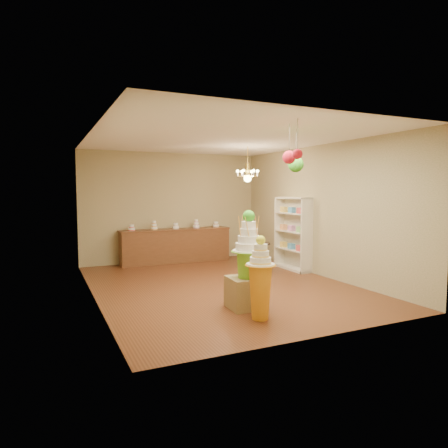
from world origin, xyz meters
name	(u,v)px	position (x,y,z in m)	size (l,w,h in m)	color
floor	(220,285)	(0.00, 0.00, 0.00)	(6.50, 6.50, 0.00)	#542B16
ceiling	(220,139)	(0.00, 0.00, 3.00)	(6.50, 6.50, 0.00)	white
wall_back	(172,207)	(0.00, 3.25, 1.50)	(5.00, 0.04, 3.00)	#9B8F68
wall_front	(322,226)	(0.00, -3.25, 1.50)	(5.00, 0.04, 3.00)	#9B8F68
wall_left	(92,216)	(-2.50, 0.00, 1.50)	(0.04, 6.50, 3.00)	#9B8F68
wall_right	(319,211)	(2.50, 0.00, 1.50)	(0.04, 6.50, 3.00)	#9B8F68
pedestal_green	(249,267)	(-0.24, -1.69, 0.70)	(0.60, 0.60, 1.64)	#75BF29
pedestal_orange	(260,285)	(-0.34, -2.25, 0.54)	(0.52, 0.52, 1.28)	orange
burlap_riser	(246,293)	(-0.27, -1.65, 0.26)	(0.57, 0.57, 0.52)	#9A8554
sideboard	(176,245)	(0.00, 2.97, 0.48)	(3.04, 0.54, 1.16)	brown
shelving_unit	(293,233)	(2.34, 0.80, 0.90)	(0.33, 1.20, 1.80)	beige
round_table	(259,253)	(1.40, 0.86, 0.46)	(0.56, 0.56, 0.71)	black
vase	(259,239)	(1.40, 0.86, 0.80)	(0.16, 0.16, 0.17)	beige
pom_red_left	(289,157)	(0.23, -2.12, 2.48)	(0.21, 0.21, 0.63)	#40392E
pom_green_mid	(296,164)	(0.65, -1.71, 2.40)	(0.26, 0.26, 0.73)	#40392E
pom_red_right	(297,154)	(0.08, -2.57, 2.49)	(0.15, 0.15, 0.59)	#40392E
chandelier	(248,176)	(1.13, 0.94, 2.30)	(0.72, 0.72, 0.85)	#EBC453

